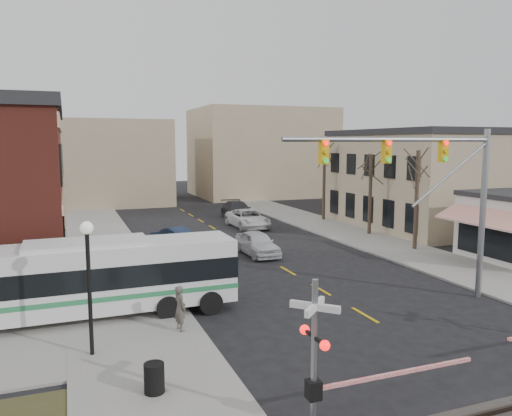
{
  "coord_description": "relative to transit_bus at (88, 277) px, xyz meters",
  "views": [
    {
      "loc": [
        -11.72,
        -15.63,
        7.36
      ],
      "look_at": [
        -1.24,
        11.93,
        3.5
      ],
      "focal_mm": 35.0,
      "sensor_mm": 36.0,
      "label": 1
    }
  ],
  "objects": [
    {
      "name": "sidewalk_east",
      "position": [
        20.57,
        14.24,
        -1.73
      ],
      "size": [
        5.0,
        60.0,
        0.12
      ],
      "primitive_type": "cube",
      "color": "gray",
      "rests_on": "ground"
    },
    {
      "name": "traffic_signal_mast",
      "position": [
        14.73,
        -3.48,
        3.97
      ],
      "size": [
        10.49,
        0.3,
        8.0
      ],
      "color": "gray",
      "rests_on": "ground"
    },
    {
      "name": "trash_bin",
      "position": [
        1.46,
        -7.48,
        -1.23
      ],
      "size": [
        0.6,
        0.6,
        0.88
      ],
      "primitive_type": "cylinder",
      "color": "black",
      "rests_on": "sidewalk_west"
    },
    {
      "name": "ground",
      "position": [
        11.07,
        -5.76,
        -1.79
      ],
      "size": [
        160.0,
        160.0,
        0.0
      ],
      "primitive_type": "plane",
      "color": "black",
      "rests_on": "ground"
    },
    {
      "name": "tan_building",
      "position": [
        33.07,
        14.24,
        2.47
      ],
      "size": [
        20.3,
        15.3,
        8.5
      ],
      "color": "tan",
      "rests_on": "ground"
    },
    {
      "name": "sidewalk_west",
      "position": [
        1.57,
        14.24,
        -1.73
      ],
      "size": [
        5.0,
        60.0,
        0.12
      ],
      "primitive_type": "cube",
      "color": "gray",
      "rests_on": "ground"
    },
    {
      "name": "car_c",
      "position": [
        13.99,
        19.11,
        -1.01
      ],
      "size": [
        2.75,
        5.71,
        1.57
      ],
      "primitive_type": "imported",
      "rotation": [
        0.0,
        0.0,
        0.03
      ],
      "color": "silver",
      "rests_on": "ground"
    },
    {
      "name": "pedestrian_far",
      "position": [
        1.44,
        1.44,
        -0.77
      ],
      "size": [
        1.09,
        1.1,
        1.79
      ],
      "primitive_type": "imported",
      "rotation": [
        0.0,
        0.0,
        0.85
      ],
      "color": "#2D2E50",
      "rests_on": "sidewalk_west"
    },
    {
      "name": "rr_crossing_west",
      "position": [
        5.43,
        -10.67,
        0.18
      ],
      "size": [
        5.6,
        1.36,
        4.0
      ],
      "color": "gray",
      "rests_on": "ground"
    },
    {
      "name": "car_a",
      "position": [
        10.89,
        8.71,
        -1.0
      ],
      "size": [
        1.98,
        4.67,
        1.58
      ],
      "primitive_type": "imported",
      "rotation": [
        0.0,
        0.0,
        0.02
      ],
      "color": "silver",
      "rests_on": "ground"
    },
    {
      "name": "transit_bus",
      "position": [
        0.0,
        0.0,
        0.0
      ],
      "size": [
        12.32,
        2.79,
        3.17
      ],
      "color": "silver",
      "rests_on": "ground"
    },
    {
      "name": "pedestrian_near",
      "position": [
        3.22,
        -2.93,
        -0.78
      ],
      "size": [
        0.58,
        0.74,
        1.79
      ],
      "primitive_type": "imported",
      "rotation": [
        0.0,
        0.0,
        1.84
      ],
      "color": "#534B43",
      "rests_on": "sidewalk_west"
    },
    {
      "name": "car_b",
      "position": [
        6.32,
        13.91,
        -1.12
      ],
      "size": [
        2.9,
        4.28,
        1.33
      ],
      "primitive_type": "imported",
      "rotation": [
        0.0,
        0.0,
        3.55
      ],
      "color": "#19263F",
      "rests_on": "ground"
    },
    {
      "name": "street_lamp",
      "position": [
        -0.11,
        -4.05,
        1.62
      ],
      "size": [
        0.44,
        0.44,
        4.65
      ],
      "color": "black",
      "rests_on": "sidewalk_west"
    },
    {
      "name": "car_d",
      "position": [
        14.81,
        24.31,
        -0.96
      ],
      "size": [
        2.66,
        5.86,
        1.66
      ],
      "primitive_type": "imported",
      "rotation": [
        0.0,
        0.0,
        -0.06
      ],
      "color": "#37373B",
      "rests_on": "ground"
    },
    {
      "name": "tree_east_a",
      "position": [
        21.57,
        6.24,
        1.7
      ],
      "size": [
        0.28,
        0.28,
        6.75
      ],
      "color": "#382B21",
      "rests_on": "sidewalk_east"
    },
    {
      "name": "tree_east_c",
      "position": [
        22.07,
        20.24,
        1.93
      ],
      "size": [
        0.28,
        0.28,
        7.2
      ],
      "color": "#382B21",
      "rests_on": "sidewalk_east"
    },
    {
      "name": "tree_east_b",
      "position": [
        21.87,
        12.24,
        1.48
      ],
      "size": [
        0.28,
        0.28,
        6.3
      ],
      "color": "#382B21",
      "rests_on": "sidewalk_east"
    }
  ]
}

